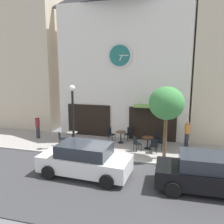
# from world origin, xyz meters

# --- Properties ---
(ground_plane) EXTENTS (27.28, 10.05, 0.13)m
(ground_plane) POSITION_xyz_m (0.00, -0.84, -0.02)
(ground_plane) COLOR gray
(clock_building) EXTENTS (9.29, 3.53, 11.58)m
(clock_building) POSITION_xyz_m (-0.28, 5.30, 5.98)
(clock_building) COLOR silver
(clock_building) RESTS_ON ground_plane
(neighbor_building_left) EXTENTS (6.28, 4.74, 13.31)m
(neighbor_building_left) POSITION_xyz_m (-8.93, 6.54, 6.66)
(neighbor_building_left) COLOR beige
(neighbor_building_left) RESTS_ON ground_plane
(street_lamp) EXTENTS (0.36, 0.36, 3.98)m
(street_lamp) POSITION_xyz_m (-2.52, 1.17, 2.02)
(street_lamp) COLOR black
(street_lamp) RESTS_ON ground_plane
(street_tree) EXTENTS (1.91, 1.71, 4.04)m
(street_tree) POSITION_xyz_m (3.06, 1.02, 3.11)
(street_tree) COLOR brown
(street_tree) RESTS_ON ground_plane
(cafe_table_near_door) EXTENTS (0.71, 0.71, 0.76)m
(cafe_table_near_door) POSITION_xyz_m (-3.07, 2.15, 0.54)
(cafe_table_near_door) COLOR black
(cafe_table_near_door) RESTS_ON ground_plane
(cafe_table_near_curb) EXTENTS (0.71, 0.71, 0.77)m
(cafe_table_near_curb) POSITION_xyz_m (0.08, 3.00, 0.54)
(cafe_table_near_curb) COLOR black
(cafe_table_near_curb) RESTS_ON ground_plane
(cafe_table_center_right) EXTENTS (0.72, 0.72, 0.75)m
(cafe_table_center_right) POSITION_xyz_m (1.97, 2.32, 0.53)
(cafe_table_center_right) COLOR black
(cafe_table_center_right) RESTS_ON ground_plane
(cafe_chair_facing_wall) EXTENTS (0.56, 0.56, 0.90)m
(cafe_chair_facing_wall) POSITION_xyz_m (1.34, 1.73, 0.53)
(cafe_chair_facing_wall) COLOR black
(cafe_chair_facing_wall) RESTS_ON ground_plane
(cafe_chair_under_awning) EXTENTS (0.50, 0.50, 0.90)m
(cafe_chair_under_awning) POSITION_xyz_m (2.40, 1.60, 0.53)
(cafe_chair_under_awning) COLOR black
(cafe_chair_under_awning) RESTS_ON ground_plane
(cafe_chair_near_lamp) EXTENTS (0.50, 0.50, 0.90)m
(cafe_chair_near_lamp) POSITION_xyz_m (-0.70, 3.28, 0.53)
(cafe_chair_near_lamp) COLOR black
(cafe_chair_near_lamp) RESTS_ON ground_plane
(cafe_chair_outer) EXTENTS (0.56, 0.56, 0.90)m
(cafe_chair_outer) POSITION_xyz_m (2.46, 3.03, 0.53)
(cafe_chair_outer) COLOR black
(cafe_chair_outer) RESTS_ON ground_plane
(cafe_chair_by_entrance) EXTENTS (0.47, 0.47, 0.90)m
(cafe_chair_by_entrance) POSITION_xyz_m (2.78, 2.38, 0.53)
(cafe_chair_by_entrance) COLOR black
(cafe_chair_by_entrance) RESTS_ON ground_plane
(cafe_chair_corner) EXTENTS (0.55, 0.55, 0.90)m
(cafe_chair_corner) POSITION_xyz_m (0.48, 3.68, 0.53)
(cafe_chair_corner) COLOR black
(cafe_chair_corner) RESTS_ON ground_plane
(cafe_chair_right_end) EXTENTS (0.56, 0.56, 0.90)m
(cafe_chair_right_end) POSITION_xyz_m (-3.53, 1.45, 0.53)
(cafe_chair_right_end) COLOR black
(cafe_chair_right_end) RESTS_ON ground_plane
(pedestrian_orange) EXTENTS (0.37, 0.37, 1.67)m
(pedestrian_orange) POSITION_xyz_m (4.32, 3.47, 0.86)
(pedestrian_orange) COLOR #2D2D38
(pedestrian_orange) RESTS_ON ground_plane
(pedestrian_maroon) EXTENTS (0.40, 0.40, 1.67)m
(pedestrian_maroon) POSITION_xyz_m (-5.88, 2.47, 0.86)
(pedestrian_maroon) COLOR #2D2D38
(pedestrian_maroon) RESTS_ON ground_plane
(parked_car_white) EXTENTS (4.39, 2.20, 1.55)m
(parked_car_white) POSITION_xyz_m (-0.49, -2.08, 0.76)
(parked_car_white) COLOR white
(parked_car_white) RESTS_ON ground_plane
(parked_car_black) EXTENTS (4.35, 2.11, 1.55)m
(parked_car_black) POSITION_xyz_m (5.00, -2.07, 0.76)
(parked_car_black) COLOR black
(parked_car_black) RESTS_ON ground_plane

